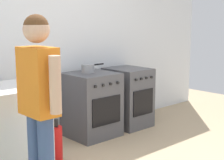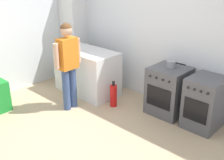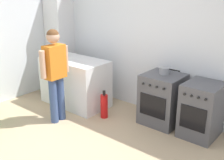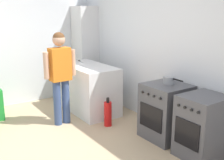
% 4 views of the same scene
% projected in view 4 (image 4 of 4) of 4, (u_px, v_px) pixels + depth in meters
% --- Properties ---
extents(ground_plane, '(8.00, 8.00, 0.00)m').
position_uv_depth(ground_plane, '(61.00, 157.00, 3.79)').
color(ground_plane, tan).
extents(back_wall, '(6.00, 0.10, 2.60)m').
position_uv_depth(back_wall, '(169.00, 50.00, 4.53)').
color(back_wall, silver).
rests_on(back_wall, ground).
extents(side_wall_left, '(0.10, 3.10, 2.60)m').
position_uv_depth(side_wall_left, '(23.00, 41.00, 5.76)').
color(side_wall_left, silver).
rests_on(side_wall_left, ground).
extents(counter_unit, '(1.30, 0.70, 0.90)m').
position_uv_depth(counter_unit, '(88.00, 88.00, 5.41)').
color(counter_unit, silver).
rests_on(counter_unit, ground).
extents(oven_left, '(0.62, 0.62, 0.85)m').
position_uv_depth(oven_left, '(166.00, 111.00, 4.27)').
color(oven_left, '#4C4C51').
rests_on(oven_left, ground).
extents(oven_right, '(0.52, 0.62, 0.85)m').
position_uv_depth(oven_right, '(202.00, 126.00, 3.72)').
color(oven_right, '#4C4C51').
rests_on(oven_right, ground).
extents(pot, '(0.35, 0.17, 0.11)m').
position_uv_depth(pot, '(169.00, 80.00, 4.19)').
color(pot, gray).
rests_on(pot, oven_left).
extents(knife_chef, '(0.31, 0.10, 0.01)m').
position_uv_depth(knife_chef, '(80.00, 62.00, 5.67)').
color(knife_chef, silver).
rests_on(knife_chef, counter_unit).
extents(knife_utility, '(0.24, 0.12, 0.01)m').
position_uv_depth(knife_utility, '(70.00, 63.00, 5.52)').
color(knife_utility, silver).
rests_on(knife_utility, counter_unit).
extents(person, '(0.21, 0.57, 1.58)m').
position_uv_depth(person, '(60.00, 71.00, 4.67)').
color(person, '#384C7A').
rests_on(person, ground).
extents(fire_extinguisher, '(0.13, 0.13, 0.50)m').
position_uv_depth(fire_extinguisher, '(108.00, 114.00, 4.75)').
color(fire_extinguisher, red).
rests_on(fire_extinguisher, ground).
extents(larder_cabinet, '(0.48, 0.44, 2.00)m').
position_uv_depth(larder_cabinet, '(85.00, 52.00, 6.30)').
color(larder_cabinet, silver).
rests_on(larder_cabinet, ground).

